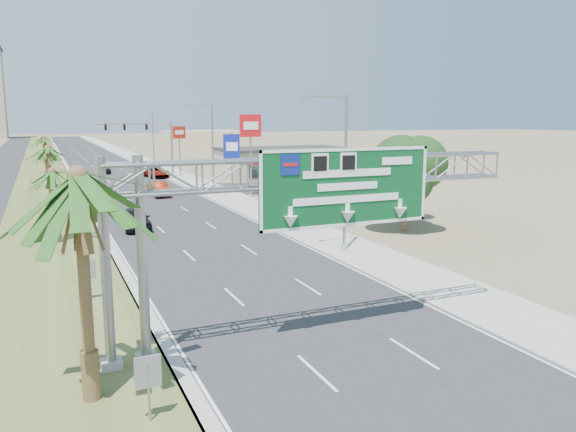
% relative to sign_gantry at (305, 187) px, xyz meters
% --- Properties ---
extents(road, '(12.00, 300.00, 0.02)m').
position_rel_sign_gantry_xyz_m(road, '(1.06, 100.07, -6.05)').
color(road, '#28282B').
rests_on(road, ground).
extents(sidewalk_right, '(4.00, 300.00, 0.10)m').
position_rel_sign_gantry_xyz_m(sidewalk_right, '(9.56, 100.07, -6.01)').
color(sidewalk_right, '#9E9B93').
rests_on(sidewalk_right, ground).
extents(median_grass, '(7.00, 300.00, 0.12)m').
position_rel_sign_gantry_xyz_m(median_grass, '(-8.94, 100.07, -6.00)').
color(median_grass, '#3E5023').
rests_on(median_grass, ground).
extents(opposing_road, '(8.00, 300.00, 0.02)m').
position_rel_sign_gantry_xyz_m(opposing_road, '(-15.94, 100.07, -6.05)').
color(opposing_road, '#28282B').
rests_on(opposing_road, ground).
extents(sign_gantry, '(16.75, 1.24, 7.50)m').
position_rel_sign_gantry_xyz_m(sign_gantry, '(0.00, 0.00, 0.00)').
color(sign_gantry, gray).
rests_on(sign_gantry, ground).
extents(palm_near, '(5.70, 5.70, 8.35)m').
position_rel_sign_gantry_xyz_m(palm_near, '(-8.14, -1.93, 0.87)').
color(palm_near, brown).
rests_on(palm_near, ground).
extents(palm_row_b, '(3.99, 3.99, 5.95)m').
position_rel_sign_gantry_xyz_m(palm_row_b, '(-8.44, 22.07, -1.16)').
color(palm_row_b, brown).
rests_on(palm_row_b, ground).
extents(palm_row_c, '(3.99, 3.99, 6.75)m').
position_rel_sign_gantry_xyz_m(palm_row_c, '(-8.44, 38.07, -0.39)').
color(palm_row_c, brown).
rests_on(palm_row_c, ground).
extents(palm_row_d, '(3.99, 3.99, 5.45)m').
position_rel_sign_gantry_xyz_m(palm_row_d, '(-8.44, 56.07, -1.64)').
color(palm_row_d, brown).
rests_on(palm_row_d, ground).
extents(palm_row_e, '(3.99, 3.99, 6.15)m').
position_rel_sign_gantry_xyz_m(palm_row_e, '(-8.44, 75.07, -0.97)').
color(palm_row_e, brown).
rests_on(palm_row_e, ground).
extents(palm_row_f, '(3.99, 3.99, 5.75)m').
position_rel_sign_gantry_xyz_m(palm_row_f, '(-8.44, 100.07, -1.35)').
color(palm_row_f, brown).
rests_on(palm_row_f, ground).
extents(streetlight_near, '(3.27, 0.44, 10.00)m').
position_rel_sign_gantry_xyz_m(streetlight_near, '(8.36, 12.07, -1.36)').
color(streetlight_near, gray).
rests_on(streetlight_near, ground).
extents(streetlight_mid, '(3.27, 0.44, 10.00)m').
position_rel_sign_gantry_xyz_m(streetlight_mid, '(8.36, 42.07, -1.36)').
color(streetlight_mid, gray).
rests_on(streetlight_mid, ground).
extents(streetlight_far, '(3.27, 0.44, 10.00)m').
position_rel_sign_gantry_xyz_m(streetlight_far, '(8.36, 78.07, -1.36)').
color(streetlight_far, gray).
rests_on(streetlight_far, ground).
extents(signal_mast, '(10.28, 0.71, 8.00)m').
position_rel_sign_gantry_xyz_m(signal_mast, '(6.23, 62.05, -1.21)').
color(signal_mast, gray).
rests_on(signal_mast, ground).
extents(store_building, '(18.00, 10.00, 4.00)m').
position_rel_sign_gantry_xyz_m(store_building, '(23.06, 56.07, -4.06)').
color(store_building, tan).
rests_on(store_building, ground).
extents(oak_near, '(4.50, 4.50, 6.80)m').
position_rel_sign_gantry_xyz_m(oak_near, '(16.06, 16.07, -1.53)').
color(oak_near, brown).
rests_on(oak_near, ground).
extents(oak_far, '(3.50, 3.50, 5.60)m').
position_rel_sign_gantry_xyz_m(oak_far, '(19.06, 20.07, -2.24)').
color(oak_far, brown).
rests_on(oak_far, ground).
extents(median_signback_a, '(0.75, 0.08, 2.08)m').
position_rel_sign_gantry_xyz_m(median_signback_a, '(-6.74, -3.93, -4.61)').
color(median_signback_a, gray).
rests_on(median_signback_a, ground).
extents(median_signback_b, '(0.75, 0.08, 2.08)m').
position_rel_sign_gantry_xyz_m(median_signback_b, '(-7.44, 8.07, -4.61)').
color(median_signback_b, gray).
rests_on(median_signback_b, ground).
extents(building_distant_right, '(20.00, 12.00, 5.00)m').
position_rel_sign_gantry_xyz_m(building_distant_right, '(31.06, 130.07, -3.56)').
color(building_distant_right, tan).
rests_on(building_distant_right, ground).
extents(car_left_lane, '(2.19, 5.02, 1.69)m').
position_rel_sign_gantry_xyz_m(car_left_lane, '(-2.66, 24.96, -5.21)').
color(car_left_lane, black).
rests_on(car_left_lane, ground).
extents(car_mid_lane, '(1.84, 4.93, 1.61)m').
position_rel_sign_gantry_xyz_m(car_mid_lane, '(2.56, 42.84, -5.25)').
color(car_mid_lane, maroon).
rests_on(car_mid_lane, ground).
extents(car_right_lane, '(3.19, 6.06, 1.63)m').
position_rel_sign_gantry_xyz_m(car_right_lane, '(5.99, 62.45, -5.24)').
color(car_right_lane, gray).
rests_on(car_right_lane, ground).
extents(car_far, '(2.19, 5.02, 1.44)m').
position_rel_sign_gantry_xyz_m(car_far, '(-0.40, 71.89, -5.34)').
color(car_far, black).
rests_on(car_far, ground).
extents(pole_sign_red_near, '(2.41, 0.42, 9.11)m').
position_rel_sign_gantry_xyz_m(pole_sign_red_near, '(11.79, 38.55, 1.12)').
color(pole_sign_red_near, gray).
rests_on(pole_sign_red_near, ground).
extents(pole_sign_blue, '(1.98, 0.96, 6.78)m').
position_rel_sign_gantry_xyz_m(pole_sign_blue, '(12.29, 46.78, -1.20)').
color(pole_sign_blue, gray).
rests_on(pole_sign_blue, ground).
extents(pole_sign_red_far, '(2.12, 1.19, 7.46)m').
position_rel_sign_gantry_xyz_m(pole_sign_red_far, '(10.06, 65.06, -0.21)').
color(pole_sign_red_far, gray).
rests_on(pole_sign_red_far, ground).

